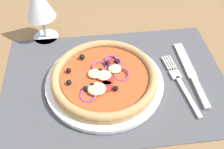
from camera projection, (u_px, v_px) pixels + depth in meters
ground_plane at (115, 85)px, 59.33cm from camera, size 190.00×140.00×2.40cm
placemat at (115, 81)px, 58.30cm from camera, size 49.10×33.32×0.40cm
plate at (105, 82)px, 57.22cm from camera, size 25.51×25.51×1.06cm
pizza at (104, 77)px, 56.03cm from camera, size 22.78×22.78×2.56cm
fork at (179, 81)px, 57.85cm from camera, size 3.84×18.04×0.44cm
knife at (191, 72)px, 59.58cm from camera, size 2.18×20.02×0.62cm
wine_glass at (38, 3)px, 61.74cm from camera, size 7.20×7.20×14.90cm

